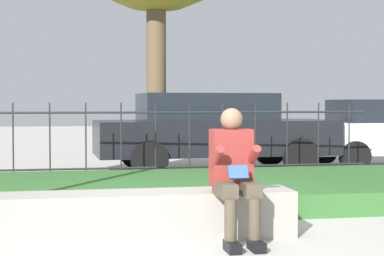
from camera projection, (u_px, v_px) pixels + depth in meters
name	position (u px, v px, depth m)	size (l,w,h in m)	color
ground_plane	(184.00, 238.00, 6.20)	(60.00, 60.00, 0.00)	#B2AFA8
stone_bench	(146.00, 218.00, 6.12)	(2.86, 0.54, 0.46)	gray
person_seated_reader	(234.00, 169.00, 5.95)	(0.42, 0.73, 1.25)	black
grass_berm	(154.00, 192.00, 8.39)	(9.76, 3.07, 0.28)	#33662D
iron_fence	(138.00, 141.00, 10.25)	(7.76, 0.03, 1.31)	#232326
car_parked_center	(213.00, 130.00, 12.17)	(4.57, 1.96, 1.48)	black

